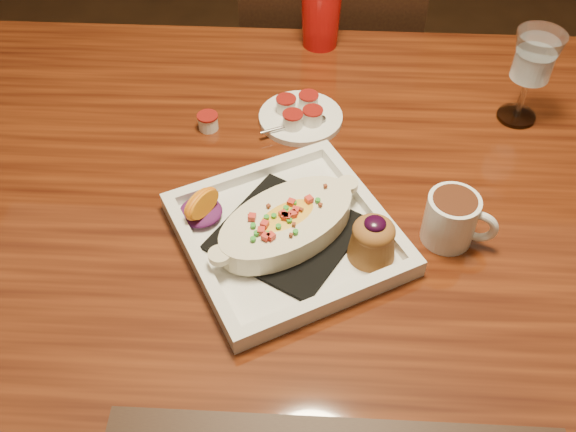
{
  "coord_description": "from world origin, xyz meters",
  "views": [
    {
      "loc": [
        -0.03,
        -0.75,
        1.46
      ],
      "look_at": [
        -0.06,
        -0.11,
        0.77
      ],
      "focal_mm": 40.0,
      "sensor_mm": 36.0,
      "label": 1
    }
  ],
  "objects_px": {
    "plate": "(293,230)",
    "red_tumbler": "(321,13)",
    "goblet": "(534,61)",
    "chair_far": "(327,77)",
    "table": "(327,219)",
    "coffee_mug": "(453,218)",
    "saucer": "(300,116)"
  },
  "relations": [
    {
      "from": "plate",
      "to": "red_tumbler",
      "type": "xyz_separation_m",
      "value": [
        0.03,
        0.53,
        0.04
      ]
    },
    {
      "from": "chair_far",
      "to": "plate",
      "type": "height_order",
      "value": "chair_far"
    },
    {
      "from": "table",
      "to": "chair_far",
      "type": "distance_m",
      "value": 0.65
    },
    {
      "from": "coffee_mug",
      "to": "red_tumbler",
      "type": "height_order",
      "value": "red_tumbler"
    },
    {
      "from": "table",
      "to": "coffee_mug",
      "type": "distance_m",
      "value": 0.25
    },
    {
      "from": "goblet",
      "to": "red_tumbler",
      "type": "bearing_deg",
      "value": 147.81
    },
    {
      "from": "plate",
      "to": "chair_far",
      "type": "bearing_deg",
      "value": 56.98
    },
    {
      "from": "chair_far",
      "to": "saucer",
      "type": "height_order",
      "value": "chair_far"
    },
    {
      "from": "coffee_mug",
      "to": "red_tumbler",
      "type": "xyz_separation_m",
      "value": [
        -0.2,
        0.51,
        0.03
      ]
    },
    {
      "from": "chair_far",
      "to": "goblet",
      "type": "distance_m",
      "value": 0.67
    },
    {
      "from": "table",
      "to": "coffee_mug",
      "type": "bearing_deg",
      "value": -34.26
    },
    {
      "from": "chair_far",
      "to": "red_tumbler",
      "type": "bearing_deg",
      "value": 84.22
    },
    {
      "from": "chair_far",
      "to": "goblet",
      "type": "bearing_deg",
      "value": 125.79
    },
    {
      "from": "coffee_mug",
      "to": "table",
      "type": "bearing_deg",
      "value": 163.39
    },
    {
      "from": "saucer",
      "to": "red_tumbler",
      "type": "xyz_separation_m",
      "value": [
        0.03,
        0.25,
        0.06
      ]
    },
    {
      "from": "chair_far",
      "to": "red_tumbler",
      "type": "distance_m",
      "value": 0.39
    },
    {
      "from": "table",
      "to": "saucer",
      "type": "xyz_separation_m",
      "value": [
        -0.05,
        0.14,
        0.11
      ]
    },
    {
      "from": "table",
      "to": "saucer",
      "type": "height_order",
      "value": "saucer"
    },
    {
      "from": "table",
      "to": "saucer",
      "type": "distance_m",
      "value": 0.19
    },
    {
      "from": "table",
      "to": "chair_far",
      "type": "height_order",
      "value": "chair_far"
    },
    {
      "from": "coffee_mug",
      "to": "saucer",
      "type": "relative_size",
      "value": 0.71
    },
    {
      "from": "red_tumbler",
      "to": "goblet",
      "type": "bearing_deg",
      "value": -32.19
    },
    {
      "from": "plate",
      "to": "goblet",
      "type": "distance_m",
      "value": 0.5
    },
    {
      "from": "saucer",
      "to": "goblet",
      "type": "bearing_deg",
      "value": 4.45
    },
    {
      "from": "chair_far",
      "to": "coffee_mug",
      "type": "bearing_deg",
      "value": 103.1
    },
    {
      "from": "table",
      "to": "plate",
      "type": "distance_m",
      "value": 0.19
    },
    {
      "from": "coffee_mug",
      "to": "goblet",
      "type": "xyz_separation_m",
      "value": [
        0.15,
        0.29,
        0.07
      ]
    },
    {
      "from": "red_tumbler",
      "to": "coffee_mug",
      "type": "bearing_deg",
      "value": -68.95
    },
    {
      "from": "chair_far",
      "to": "table",
      "type": "bearing_deg",
      "value": 90.0
    },
    {
      "from": "coffee_mug",
      "to": "goblet",
      "type": "bearing_deg",
      "value": 79.72
    },
    {
      "from": "saucer",
      "to": "chair_far",
      "type": "bearing_deg",
      "value": 83.59
    },
    {
      "from": "table",
      "to": "coffee_mug",
      "type": "relative_size",
      "value": 14.35
    }
  ]
}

